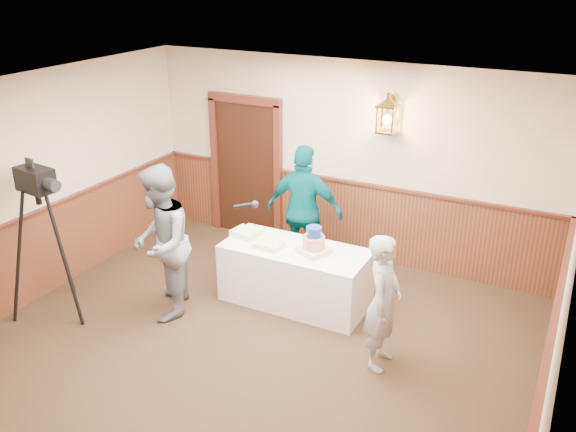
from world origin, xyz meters
name	(u,v)px	position (x,y,z in m)	size (l,w,h in m)	color
ground	(212,388)	(0.00, 0.00, 0.00)	(7.00, 7.00, 0.00)	#312013
room_shell	(226,234)	(-0.05, 0.45, 1.52)	(6.02, 7.02, 2.81)	beige
display_table	(295,275)	(0.00, 1.90, 0.38)	(1.80, 0.80, 0.75)	white
tiered_cake	(314,243)	(0.25, 1.88, 0.88)	(0.43, 0.43, 0.34)	beige
sheet_cake_yellow	(268,245)	(-0.30, 1.77, 0.78)	(0.34, 0.26, 0.07)	#EFC98F
sheet_cake_green	(246,233)	(-0.72, 1.94, 0.79)	(0.34, 0.27, 0.08)	#B7ECA7
interviewer	(161,243)	(-1.29, 0.95, 0.94)	(1.63, 1.14, 1.88)	slate
baker	(383,302)	(1.37, 1.17, 0.75)	(0.55, 0.36, 1.50)	#9EA0A5
assistant_p	(304,211)	(-0.26, 2.69, 0.90)	(1.06, 0.44, 1.80)	#015154
tv_camera_rig	(47,251)	(-2.49, 0.35, 0.83)	(0.73, 0.68, 1.86)	black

